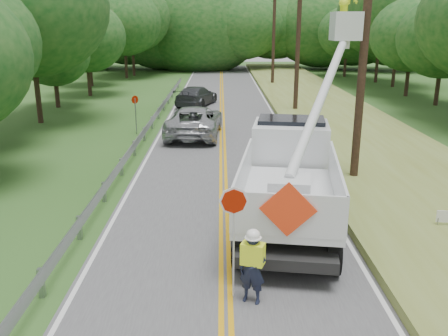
{
  "coord_description": "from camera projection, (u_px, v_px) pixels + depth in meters",
  "views": [
    {
      "loc": [
        -0.11,
        -8.48,
        5.88
      ],
      "look_at": [
        0.0,
        6.0,
        1.5
      ],
      "focal_mm": 38.46,
      "sensor_mm": 36.0,
      "label": 1
    }
  ],
  "objects": [
    {
      "name": "ground",
      "position": [
        226.0,
        323.0,
        9.82
      ],
      "size": [
        140.0,
        140.0,
        0.0
      ],
      "primitive_type": "plane",
      "color": "#285217",
      "rests_on": "ground"
    },
    {
      "name": "stop_sign_permanent",
      "position": [
        135.0,
        109.0,
        26.11
      ],
      "size": [
        0.34,
        0.35,
        2.14
      ],
      "color": "gray",
      "rests_on": "ground"
    },
    {
      "name": "suv_silver",
      "position": [
        195.0,
        121.0,
        25.83
      ],
      "size": [
        3.05,
        6.01,
        1.63
      ],
      "primitive_type": "imported",
      "rotation": [
        0.0,
        0.0,
        3.08
      ],
      "color": "#A6AAAE",
      "rests_on": "road"
    },
    {
      "name": "suv_darkgrey",
      "position": [
        196.0,
        96.0,
        35.39
      ],
      "size": [
        3.36,
        5.31,
        1.43
      ],
      "primitive_type": "imported",
      "rotation": [
        0.0,
        0.0,
        2.85
      ],
      "color": "#3B3E42",
      "rests_on": "road"
    },
    {
      "name": "road",
      "position": [
        223.0,
        150.0,
        23.22
      ],
      "size": [
        7.2,
        96.0,
        0.03
      ],
      "color": "#4A4A4D",
      "rests_on": "ground"
    },
    {
      "name": "flagger",
      "position": [
        252.0,
        263.0,
        10.28
      ],
      "size": [
        1.06,
        0.56,
        2.59
      ],
      "color": "#191E33",
      "rests_on": "road"
    },
    {
      "name": "tall_grass_verge",
      "position": [
        369.0,
        147.0,
        23.23
      ],
      "size": [
        7.0,
        96.0,
        0.3
      ],
      "primitive_type": "cube",
      "color": "olive",
      "rests_on": "ground"
    },
    {
      "name": "yard_sign",
      "position": [
        445.0,
        217.0,
        13.78
      ],
      "size": [
        0.5,
        0.1,
        0.73
      ],
      "color": "white",
      "rests_on": "ground"
    },
    {
      "name": "guardrail",
      "position": [
        142.0,
        135.0,
        23.9
      ],
      "size": [
        0.18,
        48.0,
        0.77
      ],
      "color": "gray",
      "rests_on": "ground"
    },
    {
      "name": "treeline_left",
      "position": [
        79.0,
        25.0,
        36.73
      ],
      "size": [
        10.06,
        54.14,
        10.95
      ],
      "color": "#332319",
      "rests_on": "ground"
    },
    {
      "name": "utility_poles",
      "position": [
        320.0,
        36.0,
        24.62
      ],
      "size": [
        1.6,
        43.3,
        10.0
      ],
      "color": "black",
      "rests_on": "ground"
    },
    {
      "name": "treeline_horizon",
      "position": [
        212.0,
        26.0,
        62.07
      ],
      "size": [
        56.98,
        13.87,
        12.72
      ],
      "color": "#114717",
      "rests_on": "ground"
    },
    {
      "name": "bucket_truck",
      "position": [
        294.0,
        160.0,
        15.39
      ],
      "size": [
        4.7,
        8.49,
        7.55
      ],
      "color": "black",
      "rests_on": "road"
    }
  ]
}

